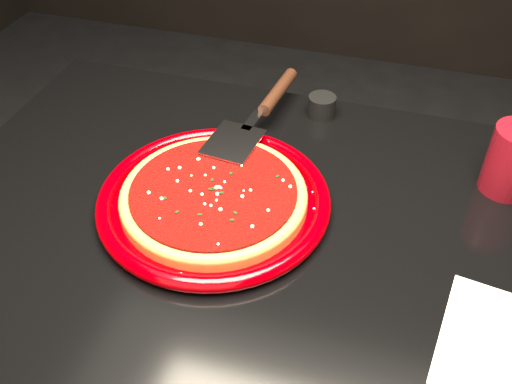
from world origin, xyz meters
TOP-DOWN VIEW (x-y plane):
  - table at (0.00, 0.00)m, footprint 1.20×0.80m
  - plate at (-0.14, 0.04)m, footprint 0.41×0.41m
  - pizza_crust at (-0.14, 0.04)m, footprint 0.33×0.33m
  - pizza_crust_rim at (-0.14, 0.04)m, footprint 0.33×0.33m
  - pizza_sauce at (-0.14, 0.04)m, footprint 0.29×0.29m
  - parmesan_dusting at (-0.14, 0.04)m, footprint 0.25×0.25m
  - basil_flecks at (-0.14, 0.04)m, footprint 0.23×0.23m
  - pizza_server at (-0.13, 0.25)m, footprint 0.14×0.36m
  - ramekin at (-0.03, 0.34)m, footprint 0.06×0.06m

SIDE VIEW (x-z plane):
  - table at x=0.00m, z-range 0.00..0.75m
  - plate at x=-0.14m, z-range 0.75..0.78m
  - pizza_crust at x=-0.14m, z-range 0.76..0.78m
  - ramekin at x=-0.03m, z-range 0.75..0.79m
  - pizza_crust_rim at x=-0.14m, z-range 0.77..0.78m
  - pizza_sauce at x=-0.14m, z-range 0.78..0.79m
  - basil_flecks at x=-0.14m, z-range 0.79..0.79m
  - parmesan_dusting at x=-0.14m, z-range 0.78..0.79m
  - pizza_server at x=-0.13m, z-range 0.78..0.81m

